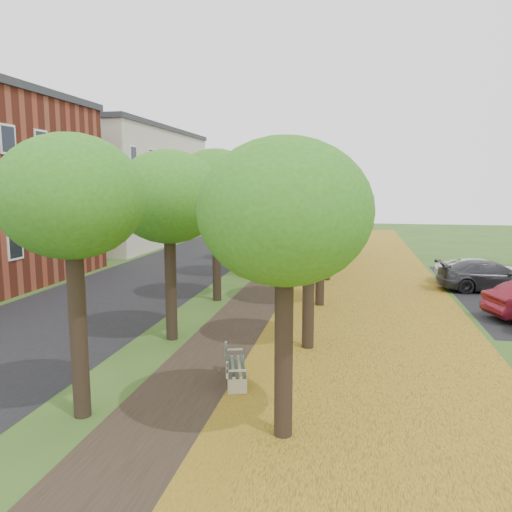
% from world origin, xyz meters
% --- Properties ---
extents(ground, '(120.00, 120.00, 0.00)m').
position_xyz_m(ground, '(0.00, 0.00, 0.00)').
color(ground, '#2D4C19').
rests_on(ground, ground).
extents(street_asphalt, '(8.00, 70.00, 0.01)m').
position_xyz_m(street_asphalt, '(-7.50, 15.00, 0.00)').
color(street_asphalt, black).
rests_on(street_asphalt, ground).
extents(footpath, '(3.20, 70.00, 0.01)m').
position_xyz_m(footpath, '(0.00, 15.00, 0.00)').
color(footpath, black).
rests_on(footpath, ground).
extents(leaf_verge, '(7.50, 70.00, 0.01)m').
position_xyz_m(leaf_verge, '(5.00, 15.00, 0.01)').
color(leaf_verge, '#B19320').
rests_on(leaf_verge, ground).
extents(tree_row_west, '(3.59, 33.59, 6.53)m').
position_xyz_m(tree_row_west, '(-2.20, 15.00, 4.95)').
color(tree_row_west, black).
rests_on(tree_row_west, ground).
extents(tree_row_east, '(3.59, 33.59, 6.53)m').
position_xyz_m(tree_row_east, '(2.60, 15.00, 4.95)').
color(tree_row_east, black).
rests_on(tree_row_east, ground).
extents(building_cream, '(10.30, 20.30, 10.40)m').
position_xyz_m(building_cream, '(-17.00, 33.00, 5.21)').
color(building_cream, beige).
rests_on(building_cream, ground).
extents(bench, '(1.00, 1.90, 0.86)m').
position_xyz_m(bench, '(0.85, 2.68, 0.45)').
color(bench, '#252F26').
rests_on(bench, ground).
extents(car_grey, '(5.47, 2.69, 1.53)m').
position_xyz_m(car_grey, '(11.00, 16.70, 0.77)').
color(car_grey, '#303135').
rests_on(car_grey, ground).
extents(car_white, '(5.21, 2.94, 1.37)m').
position_xyz_m(car_white, '(11.00, 18.37, 0.69)').
color(car_white, white).
rests_on(car_white, ground).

